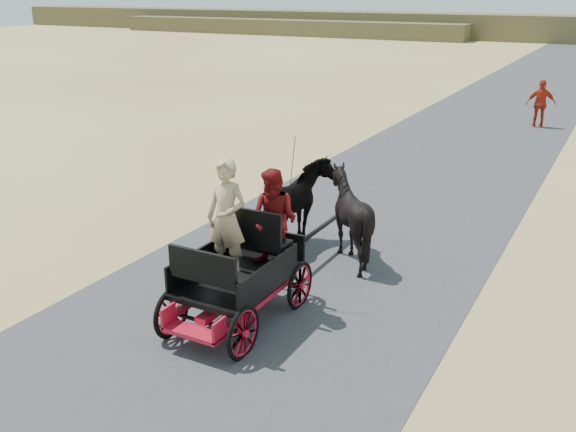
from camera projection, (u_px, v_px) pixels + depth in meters
The scene contains 9 objects.
ground at pixel (166, 384), 8.32m from camera, with size 140.00×140.00×0.00m, color tan.
road at pixel (166, 383), 8.32m from camera, with size 6.00×140.00×0.01m, color #38383A.
ridge_near at pixel (284, 27), 69.54m from camera, with size 40.00×4.00×1.60m, color brown.
carriage at pixel (238, 298), 9.81m from camera, with size 1.30×2.40×0.72m, color black, non-canonical shape.
horse_left at pixel (297, 207), 12.38m from camera, with size 0.91×2.01×1.70m, color black.
horse_right at pixel (350, 216), 11.89m from camera, with size 1.37×1.54×1.70m, color black.
driver_man at pixel (227, 218), 9.52m from camera, with size 0.66×0.43×1.80m, color tan.
passenger_woman at pixel (274, 220), 9.79m from camera, with size 0.77×0.60×1.58m, color #660C0F.
pedestrian at pixel (541, 104), 23.35m from camera, with size 1.01×0.42×1.73m, color #A72713.
Camera 1 is at (4.77, -5.49, 4.85)m, focal length 40.00 mm.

